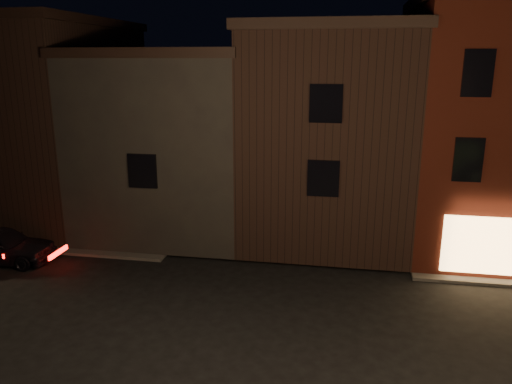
{
  "coord_description": "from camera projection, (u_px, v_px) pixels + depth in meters",
  "views": [
    {
      "loc": [
        2.24,
        -13.06,
        8.1
      ],
      "look_at": [
        -1.0,
        4.95,
        3.2
      ],
      "focal_mm": 35.0,
      "sensor_mm": 36.0,
      "label": 1
    }
  ],
  "objects": [
    {
      "name": "row_building_b",
      "position": [
        182.0,
        137.0,
        24.74
      ],
      "size": [
        7.8,
        10.3,
        8.4
      ],
      "color": "black",
      "rests_on": "ground"
    },
    {
      "name": "corner_building",
      "position": [
        483.0,
        125.0,
        21.14
      ],
      "size": [
        6.5,
        8.5,
        10.5
      ],
      "color": "#48150C",
      "rests_on": "ground"
    },
    {
      "name": "row_building_a",
      "position": [
        329.0,
        131.0,
        23.37
      ],
      "size": [
        7.3,
        10.3,
        9.4
      ],
      "color": "black",
      "rests_on": "ground"
    },
    {
      "name": "sidewalk_far_left",
      "position": [
        42.0,
        170.0,
        37.32
      ],
      "size": [
        30.0,
        30.0,
        0.12
      ],
      "primitive_type": "cube",
      "color": "#2D2B28",
      "rests_on": "ground"
    },
    {
      "name": "ground",
      "position": [
        260.0,
        339.0,
        14.9
      ],
      "size": [
        120.0,
        120.0,
        0.0
      ],
      "primitive_type": "plane",
      "color": "black",
      "rests_on": "ground"
    },
    {
      "name": "row_building_c",
      "position": [
        47.0,
        119.0,
        25.79
      ],
      "size": [
        7.3,
        10.3,
        9.9
      ],
      "color": "black",
      "rests_on": "ground"
    }
  ]
}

